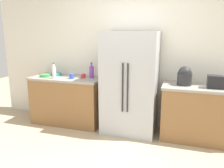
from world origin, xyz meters
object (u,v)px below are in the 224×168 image
object	(u,v)px
bottle_a	(92,72)
cup_a	(72,76)
bowl_a	(56,74)
refrigerator	(130,83)
toaster	(216,82)
bowl_b	(45,76)
cup_b	(83,76)
rice_cooker	(185,76)
bottle_b	(54,72)

from	to	relation	value
bottle_a	cup_a	bearing A→B (deg)	-154.51
bowl_a	bottle_a	bearing A→B (deg)	-1.99
cup_a	bowl_a	size ratio (longest dim) A/B	0.47
refrigerator	bowl_a	size ratio (longest dim) A/B	8.61
toaster	bottle_a	bearing A→B (deg)	176.02
bowl_b	cup_a	bearing A→B (deg)	0.29
refrigerator	bowl_a	bearing A→B (deg)	175.20
cup_b	refrigerator	bearing A→B (deg)	-3.47
toaster	bowl_b	bearing A→B (deg)	-179.73
rice_cooker	cup_a	distance (m)	1.93
bowl_a	cup_a	bearing A→B (deg)	-23.04
toaster	cup_a	bearing A→B (deg)	-179.74
toaster	cup_b	distance (m)	2.20
bottle_a	bowl_a	distance (m)	0.75
cup_a	bottle_a	bearing A→B (deg)	25.49
bowl_b	bottle_a	bearing A→B (deg)	10.10
rice_cooker	bottle_b	xyz separation A→B (m)	(-2.24, -0.15, -0.03)
toaster	bottle_b	distance (m)	2.69
refrigerator	cup_a	size ratio (longest dim) A/B	18.29
bowl_a	refrigerator	bearing A→B (deg)	-4.80
bowl_b	cup_b	bearing A→B (deg)	8.67
refrigerator	cup_b	bearing A→B (deg)	176.53
bottle_b	toaster	bearing A→B (deg)	1.64
bottle_b	bowl_a	distance (m)	0.28
bottle_a	cup_b	xyz separation A→B (m)	(-0.15, -0.04, -0.07)
bowl_b	refrigerator	bearing A→B (deg)	2.05
toaster	bottle_b	bearing A→B (deg)	-178.36
bowl_a	bowl_b	world-z (taller)	bowl_a
rice_cooker	cup_a	bearing A→B (deg)	-177.38
toaster	bottle_a	xyz separation A→B (m)	(-2.05, 0.14, 0.02)
bottle_a	bowl_a	size ratio (longest dim) A/B	1.41
refrigerator	rice_cooker	size ratio (longest dim) A/B	5.76
toaster	rice_cooker	distance (m)	0.46
bottle_b	bowl_a	xyz separation A→B (m)	(-0.11, 0.25, -0.09)
bowl_a	cup_b	bearing A→B (deg)	-6.77
toaster	bowl_a	size ratio (longest dim) A/B	1.22
rice_cooker	bottle_a	bearing A→B (deg)	177.67
rice_cooker	bowl_a	size ratio (longest dim) A/B	1.50
refrigerator	toaster	distance (m)	1.32
cup_a	bowl_b	bearing A→B (deg)	-179.71
cup_a	cup_b	bearing A→B (deg)	31.88
bottle_b	bowl_b	world-z (taller)	bottle_b
bowl_a	rice_cooker	bearing A→B (deg)	-2.22
rice_cooker	cup_b	xyz separation A→B (m)	(-1.75, 0.02, -0.11)
bottle_b	cup_a	world-z (taller)	bottle_b
cup_a	rice_cooker	bearing A→B (deg)	2.62
toaster	cup_a	distance (m)	2.38
bowl_a	toaster	bearing A→B (deg)	-3.45
toaster	bottle_a	distance (m)	2.06
refrigerator	toaster	bearing A→B (deg)	-1.93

